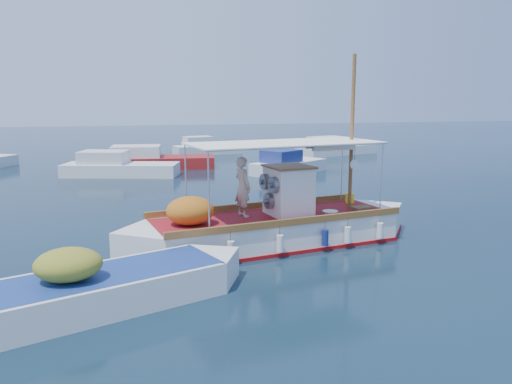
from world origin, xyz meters
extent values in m
plane|color=black|center=(0.00, 0.00, 0.00)|extent=(160.00, 160.00, 0.00)
cube|color=white|center=(0.09, -0.19, 0.38)|extent=(8.46, 4.05, 1.19)
cube|color=white|center=(-3.90, -0.88, 0.38)|extent=(2.67, 2.67, 1.19)
cube|color=white|center=(4.09, 0.50, 0.38)|extent=(2.67, 2.67, 1.19)
cube|color=maroon|center=(0.09, -0.19, 0.02)|extent=(8.58, 4.16, 0.19)
cube|color=maroon|center=(0.09, -0.19, 0.95)|extent=(8.42, 3.84, 0.06)
cube|color=brown|center=(-0.14, 1.15, 1.08)|extent=(8.12, 1.51, 0.22)
cube|color=brown|center=(0.33, -1.53, 1.08)|extent=(8.12, 1.51, 0.22)
cube|color=white|center=(0.63, -0.10, 1.78)|extent=(1.52, 1.61, 1.62)
cube|color=brown|center=(0.63, -0.10, 2.63)|extent=(1.64, 1.73, 0.06)
cylinder|color=slate|center=(-0.01, -0.56, 2.11)|extent=(0.33, 0.57, 0.54)
cylinder|color=slate|center=(-0.13, 0.12, 2.11)|extent=(0.33, 0.57, 0.54)
cylinder|color=slate|center=(-0.07, -0.22, 1.51)|extent=(0.33, 0.57, 0.54)
cylinder|color=brown|center=(3.08, 0.33, 3.68)|extent=(0.15, 0.15, 5.41)
cylinder|color=brown|center=(2.22, 0.18, 3.25)|extent=(1.93, 0.42, 0.09)
cylinder|color=silver|center=(-2.78, 0.52, 2.19)|extent=(0.06, 0.06, 2.43)
cylinder|color=silver|center=(-2.37, -1.82, 2.19)|extent=(0.06, 0.06, 2.43)
cylinder|color=silver|center=(3.30, 1.57, 2.19)|extent=(0.06, 0.06, 2.43)
cylinder|color=silver|center=(3.71, -0.77, 2.19)|extent=(0.06, 0.06, 2.43)
cube|color=white|center=(0.47, -0.12, 3.43)|extent=(6.73, 3.65, 0.04)
ellipsoid|color=#BC681B|center=(-2.79, -0.69, 1.43)|extent=(1.71, 1.53, 0.91)
cube|color=yellow|center=(1.38, 0.64, 1.19)|extent=(0.30, 0.24, 0.43)
cylinder|color=yellow|center=(3.48, 1.17, 1.16)|extent=(0.38, 0.38, 0.37)
cube|color=brown|center=(3.36, -0.06, 1.04)|extent=(0.78, 0.60, 0.13)
cylinder|color=#B2B2B2|center=(2.01, -0.46, 1.04)|extent=(0.63, 0.63, 0.13)
cylinder|color=white|center=(2.63, -0.90, 2.74)|extent=(0.33, 0.09, 0.32)
cylinder|color=white|center=(-1.78, -2.05, 0.49)|extent=(0.25, 0.25, 0.52)
cylinder|color=navy|center=(1.42, -1.50, 0.49)|extent=(0.25, 0.25, 0.52)
cylinder|color=white|center=(3.55, -1.13, 0.49)|extent=(0.25, 0.25, 0.52)
imported|color=#B6AC97|center=(-0.95, -0.01, 1.99)|extent=(0.70, 0.85, 2.01)
cube|color=white|center=(-5.14, -4.13, 0.29)|extent=(5.67, 3.79, 1.03)
cube|color=white|center=(-2.67, -3.20, 0.29)|extent=(1.93, 1.93, 1.03)
cube|color=navy|center=(-5.14, -4.13, 0.78)|extent=(5.59, 3.58, 0.06)
ellipsoid|color=olive|center=(-6.00, -4.45, 1.18)|extent=(1.85, 1.69, 0.76)
cube|color=silver|center=(-5.14, 16.91, 0.30)|extent=(7.57, 4.27, 1.00)
cube|color=silver|center=(-6.18, 17.20, 1.20)|extent=(3.32, 2.75, 0.80)
cube|color=maroon|center=(-2.86, 20.29, 0.30)|extent=(8.65, 3.64, 1.00)
cube|color=silver|center=(-4.12, 20.42, 1.20)|extent=(3.59, 2.71, 0.80)
cube|color=silver|center=(5.69, 15.48, 0.30)|extent=(5.86, 4.95, 1.00)
cube|color=navy|center=(5.00, 15.01, 1.20)|extent=(2.90, 2.80, 0.80)
cube|color=silver|center=(13.39, 25.41, 0.30)|extent=(7.94, 4.89, 1.00)
cube|color=silver|center=(12.33, 25.05, 1.20)|extent=(3.56, 3.06, 0.80)
cube|color=silver|center=(2.22, 28.37, 0.30)|extent=(6.22, 3.19, 1.00)
cube|color=silver|center=(1.35, 28.19, 1.20)|extent=(2.67, 2.15, 0.80)
camera|label=1|loc=(-4.53, -15.92, 4.86)|focal=35.00mm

